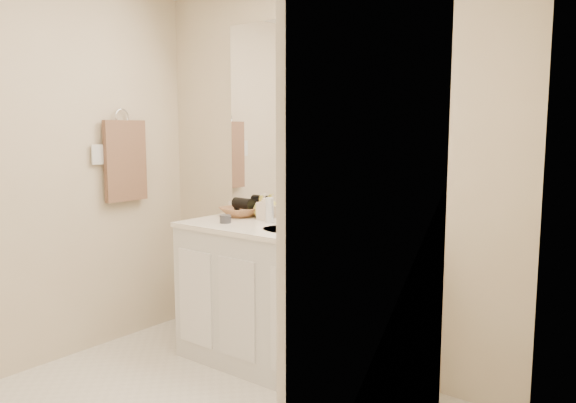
% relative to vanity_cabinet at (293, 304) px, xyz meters
% --- Properties ---
extents(wall_back, '(2.60, 0.02, 2.40)m').
position_rel_vanity_cabinet_xyz_m(wall_back, '(0.00, 0.28, 0.77)').
color(wall_back, beige).
rests_on(wall_back, floor).
extents(wall_left, '(0.02, 2.60, 2.40)m').
position_rel_vanity_cabinet_xyz_m(wall_left, '(-1.30, -1.02, 0.77)').
color(wall_left, beige).
rests_on(wall_left, floor).
extents(wall_right, '(0.02, 2.60, 2.40)m').
position_rel_vanity_cabinet_xyz_m(wall_right, '(1.30, -1.02, 0.77)').
color(wall_right, beige).
rests_on(wall_right, floor).
extents(vanity_cabinet, '(1.50, 0.55, 0.85)m').
position_rel_vanity_cabinet_xyz_m(vanity_cabinet, '(0.00, 0.00, 0.00)').
color(vanity_cabinet, silver).
rests_on(vanity_cabinet, floor).
extents(countertop, '(1.52, 0.57, 0.03)m').
position_rel_vanity_cabinet_xyz_m(countertop, '(0.00, 0.00, 0.44)').
color(countertop, white).
rests_on(countertop, vanity_cabinet).
extents(backsplash, '(1.52, 0.03, 0.08)m').
position_rel_vanity_cabinet_xyz_m(backsplash, '(0.00, 0.26, 0.50)').
color(backsplash, white).
rests_on(backsplash, countertop).
extents(sink_basin, '(0.37, 0.37, 0.02)m').
position_rel_vanity_cabinet_xyz_m(sink_basin, '(0.00, -0.02, 0.44)').
color(sink_basin, beige).
rests_on(sink_basin, countertop).
extents(faucet, '(0.02, 0.02, 0.11)m').
position_rel_vanity_cabinet_xyz_m(faucet, '(0.00, 0.16, 0.51)').
color(faucet, silver).
rests_on(faucet, countertop).
extents(mirror, '(1.48, 0.01, 1.20)m').
position_rel_vanity_cabinet_xyz_m(mirror, '(0.00, 0.27, 1.14)').
color(mirror, white).
rests_on(mirror, wall_back).
extents(blue_mug, '(0.10, 0.10, 0.12)m').
position_rel_vanity_cabinet_xyz_m(blue_mug, '(-0.17, 0.18, 0.51)').
color(blue_mug, '#151791').
rests_on(blue_mug, countertop).
extents(tan_cup, '(0.10, 0.10, 0.11)m').
position_rel_vanity_cabinet_xyz_m(tan_cup, '(0.18, 0.08, 0.51)').
color(tan_cup, tan).
rests_on(tan_cup, countertop).
extents(toothbrush, '(0.02, 0.04, 0.21)m').
position_rel_vanity_cabinet_xyz_m(toothbrush, '(0.19, 0.08, 0.60)').
color(toothbrush, '#EE3E9A').
rests_on(toothbrush, tan_cup).
extents(mouthwash_bottle, '(0.10, 0.10, 0.21)m').
position_rel_vanity_cabinet_xyz_m(mouthwash_bottle, '(0.40, 0.03, 0.56)').
color(mouthwash_bottle, '#0A8075').
rests_on(mouthwash_bottle, countertop).
extents(clear_pump_bottle, '(0.08, 0.08, 0.18)m').
position_rel_vanity_cabinet_xyz_m(clear_pump_bottle, '(0.51, 0.12, 0.55)').
color(clear_pump_bottle, silver).
rests_on(clear_pump_bottle, countertop).
extents(soap_dish, '(0.12, 0.10, 0.01)m').
position_rel_vanity_cabinet_xyz_m(soap_dish, '(0.33, -0.16, 0.46)').
color(soap_dish, silver).
rests_on(soap_dish, countertop).
extents(green_soap, '(0.08, 0.06, 0.03)m').
position_rel_vanity_cabinet_xyz_m(green_soap, '(0.33, -0.16, 0.48)').
color(green_soap, '#A2D935').
rests_on(green_soap, soap_dish).
extents(orange_comb, '(0.12, 0.05, 0.01)m').
position_rel_vanity_cabinet_xyz_m(orange_comb, '(0.15, -0.18, 0.46)').
color(orange_comb, '#EDA318').
rests_on(orange_comb, countertop).
extents(dark_jar, '(0.08, 0.08, 0.05)m').
position_rel_vanity_cabinet_xyz_m(dark_jar, '(-0.47, -0.09, 0.48)').
color(dark_jar, '#393940').
rests_on(dark_jar, countertop).
extents(extra_white_bottle, '(0.05, 0.05, 0.16)m').
position_rel_vanity_cabinet_xyz_m(extra_white_bottle, '(-0.25, 0.09, 0.53)').
color(extra_white_bottle, white).
rests_on(extra_white_bottle, countertop).
extents(soap_bottle_white, '(0.08, 0.08, 0.17)m').
position_rel_vanity_cabinet_xyz_m(soap_bottle_white, '(-0.21, 0.19, 0.54)').
color(soap_bottle_white, silver).
rests_on(soap_bottle_white, countertop).
extents(soap_bottle_cream, '(0.08, 0.08, 0.17)m').
position_rel_vanity_cabinet_xyz_m(soap_bottle_cream, '(-0.36, 0.16, 0.54)').
color(soap_bottle_cream, beige).
rests_on(soap_bottle_cream, countertop).
extents(soap_bottle_yellow, '(0.14, 0.14, 0.15)m').
position_rel_vanity_cabinet_xyz_m(soap_bottle_yellow, '(-0.43, 0.22, 0.53)').
color(soap_bottle_yellow, '#E7DA5A').
rests_on(soap_bottle_yellow, countertop).
extents(wicker_basket, '(0.30, 0.30, 0.06)m').
position_rel_vanity_cabinet_xyz_m(wicker_basket, '(-0.57, 0.17, 0.49)').
color(wicker_basket, brown).
rests_on(wicker_basket, countertop).
extents(hair_dryer, '(0.15, 0.08, 0.07)m').
position_rel_vanity_cabinet_xyz_m(hair_dryer, '(-0.55, 0.17, 0.54)').
color(hair_dryer, black).
rests_on(hair_dryer, wicker_basket).
extents(towel_ring, '(0.01, 0.11, 0.11)m').
position_rel_vanity_cabinet_xyz_m(towel_ring, '(-1.27, -0.25, 1.12)').
color(towel_ring, silver).
rests_on(towel_ring, wall_left).
extents(hand_towel, '(0.04, 0.32, 0.55)m').
position_rel_vanity_cabinet_xyz_m(hand_towel, '(-1.25, -0.25, 0.82)').
color(hand_towel, '#50382B').
rests_on(hand_towel, towel_ring).
extents(switch_plate, '(0.01, 0.08, 0.13)m').
position_rel_vanity_cabinet_xyz_m(switch_plate, '(-1.27, -0.45, 0.88)').
color(switch_plate, silver).
rests_on(switch_plate, wall_left).
extents(door, '(0.02, 0.82, 2.00)m').
position_rel_vanity_cabinet_xyz_m(door, '(1.29, -1.32, 0.57)').
color(door, white).
rests_on(door, floor).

